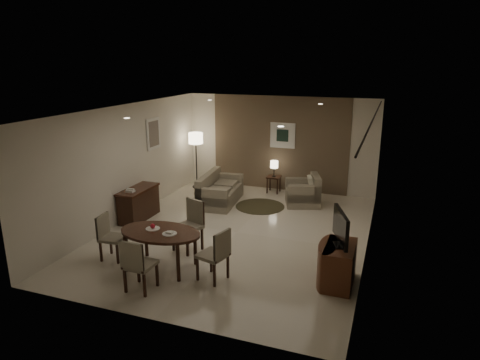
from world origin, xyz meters
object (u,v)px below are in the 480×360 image
at_px(console_desk, 139,204).
at_px(chair_near, 140,264).
at_px(tv_cabinet, 339,265).
at_px(sofa, 220,189).
at_px(chair_right, 213,254).
at_px(armchair, 303,190).
at_px(floor_lamp, 196,160).
at_px(chair_far, 187,227).
at_px(chair_left, 113,237).
at_px(dining_table, 161,250).
at_px(side_table, 274,184).

relative_size(console_desk, chair_near, 1.29).
distance_m(tv_cabinet, sofa, 4.78).
distance_m(chair_right, armchair, 4.49).
bearing_deg(chair_right, floor_lamp, -136.36).
height_order(chair_far, chair_right, chair_far).
xyz_separation_m(tv_cabinet, chair_left, (-4.16, -0.50, 0.09)).
bearing_deg(console_desk, chair_near, -56.64).
bearing_deg(chair_near, armchair, -105.40).
bearing_deg(tv_cabinet, dining_table, -170.64).
bearing_deg(console_desk, floor_lamp, 86.71).
bearing_deg(chair_near, console_desk, -54.82).
distance_m(tv_cabinet, side_table, 5.22).
bearing_deg(chair_left, chair_far, -59.55).
xyz_separation_m(tv_cabinet, armchair, (-1.44, 3.86, 0.05)).
xyz_separation_m(side_table, floor_lamp, (-2.29, -0.27, 0.58)).
bearing_deg(armchair, side_table, -145.41).
bearing_deg(chair_left, floor_lamp, 1.50).
relative_size(chair_left, sofa, 0.52).
relative_size(console_desk, dining_table, 0.79).
height_order(chair_far, side_table, chair_far).
height_order(armchair, floor_lamp, floor_lamp).
bearing_deg(chair_near, tv_cabinet, -155.02).
xyz_separation_m(sofa, side_table, (1.08, 1.37, -0.15)).
distance_m(dining_table, chair_far, 0.86).
bearing_deg(tv_cabinet, chair_far, 173.82).
height_order(chair_near, sofa, chair_near).
relative_size(chair_left, armchair, 0.98).
height_order(console_desk, tv_cabinet, console_desk).
bearing_deg(sofa, chair_left, 164.79).
height_order(tv_cabinet, armchair, armchair).
distance_m(chair_near, armchair, 5.41).
bearing_deg(sofa, dining_table, -179.43).
bearing_deg(armchair, chair_far, -42.00).
bearing_deg(sofa, chair_near, -179.50).
height_order(chair_left, floor_lamp, floor_lamp).
bearing_deg(dining_table, chair_far, 82.36).
bearing_deg(chair_right, sofa, -144.08).
relative_size(chair_far, armchair, 1.13).
height_order(chair_right, floor_lamp, floor_lamp).
bearing_deg(chair_far, tv_cabinet, 13.82).
bearing_deg(floor_lamp, chair_far, -66.82).
relative_size(tv_cabinet, sofa, 0.54).
xyz_separation_m(dining_table, chair_right, (1.05, -0.07, 0.11)).
relative_size(chair_near, chair_far, 0.92).
height_order(dining_table, armchair, armchair).
relative_size(armchair, side_table, 1.88).
height_order(console_desk, chair_left, chair_left).
xyz_separation_m(console_desk, sofa, (1.38, 1.74, 0.02)).
relative_size(console_desk, side_table, 2.53).
bearing_deg(console_desk, dining_table, -48.71).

